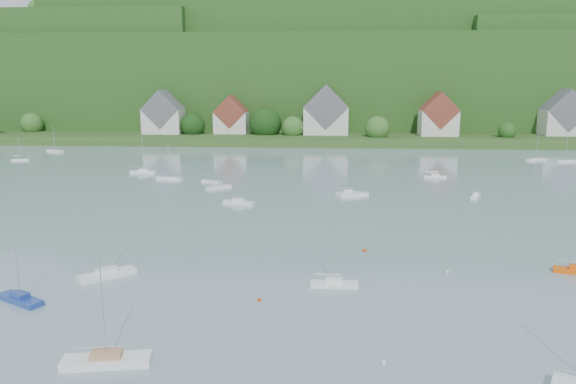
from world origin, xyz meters
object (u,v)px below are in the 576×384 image
at_px(near_sailboat_1, 20,298).
at_px(near_sailboat_6, 107,274).
at_px(near_sailboat_2, 106,360).
at_px(near_sailboat_3, 334,283).

xyz_separation_m(near_sailboat_1, near_sailboat_6, (6.17, 7.87, 0.03)).
distance_m(near_sailboat_2, near_sailboat_3, 26.60).
bearing_deg(near_sailboat_3, near_sailboat_2, -134.73).
bearing_deg(near_sailboat_2, near_sailboat_1, 128.80).
bearing_deg(near_sailboat_6, near_sailboat_2, -108.96).
height_order(near_sailboat_2, near_sailboat_6, near_sailboat_2).
xyz_separation_m(near_sailboat_1, near_sailboat_2, (14.05, -12.19, 0.05)).
relative_size(near_sailboat_1, near_sailboat_3, 1.09).
relative_size(near_sailboat_2, near_sailboat_6, 1.07).
relative_size(near_sailboat_2, near_sailboat_3, 1.31).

